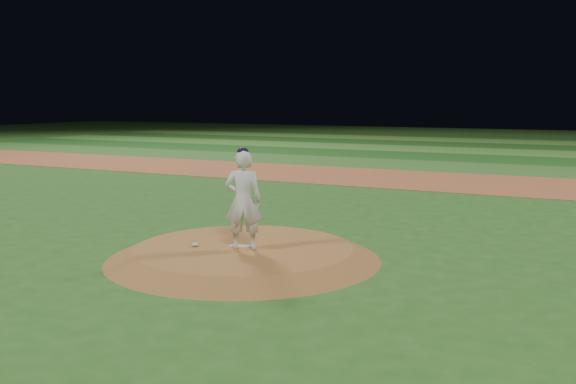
{
  "coord_description": "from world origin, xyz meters",
  "views": [
    {
      "loc": [
        6.43,
        -10.87,
        3.2
      ],
      "look_at": [
        0.0,
        2.0,
        1.1
      ],
      "focal_mm": 40.0,
      "sensor_mm": 36.0,
      "label": 1
    }
  ],
  "objects": [
    {
      "name": "pitchers_mound",
      "position": [
        0.0,
        0.0,
        0.12
      ],
      "size": [
        5.5,
        5.5,
        0.25
      ],
      "primitive_type": "cone",
      "color": "#915C2D",
      "rests_on": "ground"
    },
    {
      "name": "pitching_rubber",
      "position": [
        -0.02,
        -0.02,
        0.26
      ],
      "size": [
        0.53,
        0.28,
        0.03
      ],
      "primitive_type": "cube",
      "rotation": [
        0.0,
        0.0,
        0.32
      ],
      "color": "beige",
      "rests_on": "pitchers_mound"
    },
    {
      "name": "outfield_stripe_2",
      "position": [
        0.0,
        29.5,
        0.01
      ],
      "size": [
        70.0,
        5.0,
        0.02
      ],
      "primitive_type": "cube",
      "color": "#3A772B",
      "rests_on": "ground"
    },
    {
      "name": "outfield_stripe_1",
      "position": [
        0.0,
        24.5,
        0.01
      ],
      "size": [
        70.0,
        5.0,
        0.02
      ],
      "primitive_type": "cube",
      "color": "#1A4D18",
      "rests_on": "ground"
    },
    {
      "name": "ground",
      "position": [
        0.0,
        0.0,
        0.0
      ],
      "size": [
        120.0,
        120.0,
        0.0
      ],
      "primitive_type": "plane",
      "color": "#26581C",
      "rests_on": "ground"
    },
    {
      "name": "rosin_bag",
      "position": [
        -0.89,
        -0.42,
        0.29
      ],
      "size": [
        0.14,
        0.14,
        0.08
      ],
      "primitive_type": "ellipsoid",
      "color": "beige",
      "rests_on": "pitchers_mound"
    },
    {
      "name": "outfield_stripe_3",
      "position": [
        0.0,
        34.5,
        0.01
      ],
      "size": [
        70.0,
        5.0,
        0.02
      ],
      "primitive_type": "cube",
      "color": "#1B4917",
      "rests_on": "ground"
    },
    {
      "name": "outfield_stripe_4",
      "position": [
        0.0,
        39.5,
        0.01
      ],
      "size": [
        70.0,
        5.0,
        0.02
      ],
      "primitive_type": "cube",
      "color": "#43782B",
      "rests_on": "ground"
    },
    {
      "name": "pitcher_on_mound",
      "position": [
        0.13,
        -0.2,
        1.24
      ],
      "size": [
        0.84,
        0.72,
        2.02
      ],
      "color": "silver",
      "rests_on": "pitchers_mound"
    },
    {
      "name": "outfield_stripe_0",
      "position": [
        0.0,
        19.5,
        0.01
      ],
      "size": [
        70.0,
        5.0,
        0.02
      ],
      "primitive_type": "cube",
      "color": "#306525",
      "rests_on": "ground"
    },
    {
      "name": "outfield_stripe_5",
      "position": [
        0.0,
        44.5,
        0.01
      ],
      "size": [
        70.0,
        5.0,
        0.02
      ],
      "primitive_type": "cube",
      "color": "#224A17",
      "rests_on": "ground"
    },
    {
      "name": "infield_dirt_band",
      "position": [
        0.0,
        14.0,
        0.01
      ],
      "size": [
        70.0,
        6.0,
        0.02
      ],
      "primitive_type": "cube",
      "color": "#9B5330",
      "rests_on": "ground"
    }
  ]
}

